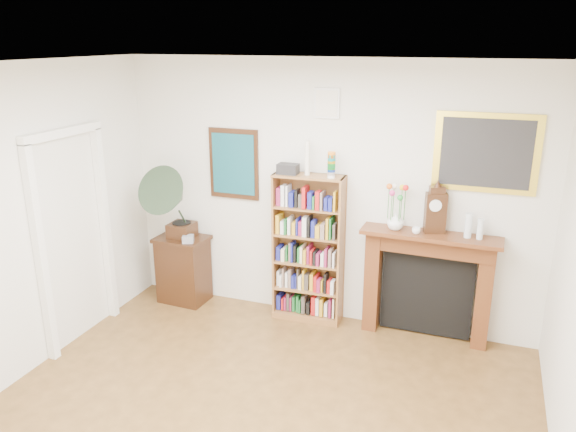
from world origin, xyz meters
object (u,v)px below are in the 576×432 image
Objects in this scene: bottle_left at (468,226)px; fireplace at (428,276)px; side_cabinet at (184,269)px; cd_stack at (188,239)px; teacup at (416,231)px; gramophone at (173,198)px; flower_vase at (395,221)px; bottle_right at (480,229)px; bookshelf at (308,241)px; mantel_clock at (436,211)px.

fireplace is at bearing 171.97° from bottle_left.
cd_stack is at bearing -34.16° from side_cabinet.
side_cabinet is at bearing -179.66° from teacup.
gramophone reaches higher than fireplace.
side_cabinet is 0.91m from gramophone.
flower_vase is 2.05× the size of teacup.
bottle_right is (3.21, 0.07, 0.85)m from side_cabinet.
side_cabinet is at bearing -179.80° from bookshelf.
bookshelf is at bearing -176.14° from fireplace.
gramophone is (-1.50, -0.21, 0.38)m from bookshelf.
bottle_left is at bearing 174.62° from bottle_right.
bottle_right is (0.80, -0.00, 0.01)m from flower_vase.
bottle_left is at bearing -6.61° from fireplace.
bottle_left is at bearing 4.70° from gramophone.
bottle_left is at bearing -24.13° from mantel_clock.
mantel_clock is 1.94× the size of bottle_left.
bookshelf is at bearing 8.75° from gramophone.
teacup is (2.63, 0.02, 0.79)m from side_cabinet.
cd_stack is at bearing 167.47° from mantel_clock.
flower_vase is at bearing 4.80° from cd_stack.
teacup is (2.63, 0.15, -0.11)m from gramophone.
cd_stack is at bearing -176.96° from teacup.
mantel_clock is (1.29, 0.04, 0.46)m from bookshelf.
bottle_left is (0.69, 0.01, 0.03)m from flower_vase.
side_cabinet is 2.74m from teacup.
bookshelf reaches higher than fireplace.
bottle_left reaches higher than side_cabinet.
bookshelf is 1.59m from side_cabinet.
bottle_right is at bearing -2.85° from bookshelf.
flower_vase reaches higher than teacup.
gramophone reaches higher than bottle_left.
bookshelf reaches higher than bottle_left.
bookshelf is 0.97m from flower_vase.
flower_vase is at bearing 5.67° from gramophone.
bottle_right is (0.59, 0.06, 0.07)m from teacup.
bottle_right reaches higher than side_cabinet.
flower_vase is at bearing -179.37° from bottle_left.
mantel_clock is (0.02, -0.01, 0.70)m from fireplace.
bottle_left is 1.20× the size of bottle_right.
fireplace is at bearing 40.14° from teacup.
fireplace reaches higher than side_cabinet.
bottle_right is at bearing -5.96° from fireplace.
fireplace is 16.41× the size of teacup.
flower_vase is (0.91, -0.00, 0.32)m from bookshelf.
flower_vase is at bearing 164.89° from teacup.
mantel_clock is 0.27m from teacup.
fireplace is 1.53× the size of gramophone.
fireplace reaches higher than cd_stack.
fireplace is 0.66m from flower_vase.
cd_stack is 3.10m from bottle_right.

